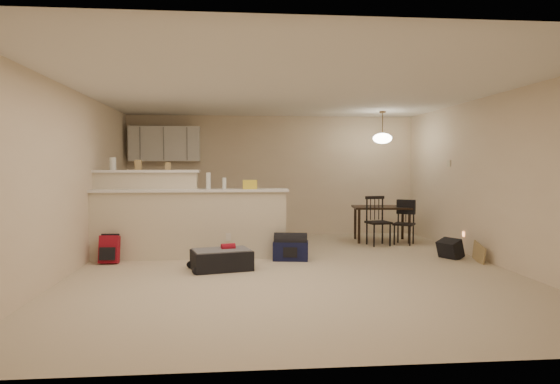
{
  "coord_description": "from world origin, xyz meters",
  "views": [
    {
      "loc": [
        -0.81,
        -6.97,
        1.45
      ],
      "look_at": [
        -0.1,
        0.7,
        1.05
      ],
      "focal_mm": 32.0,
      "sensor_mm": 36.0,
      "label": 1
    }
  ],
  "objects": [
    {
      "name": "cardboard_sheet",
      "position": [
        2.85,
        0.14,
        0.14
      ],
      "size": [
        0.03,
        0.38,
        0.29
      ],
      "primitive_type": "cube",
      "rotation": [
        0.0,
        0.0,
        1.53
      ],
      "color": "#A58955",
      "rests_on": "ground"
    },
    {
      "name": "bottle_a",
      "position": [
        -1.21,
        0.9,
        1.22
      ],
      "size": [
        0.07,
        0.07,
        0.26
      ],
      "primitive_type": "cylinder",
      "color": "silver",
      "rests_on": "breakfast_bar"
    },
    {
      "name": "black_daypack",
      "position": [
        2.58,
        0.53,
        0.15
      ],
      "size": [
        0.36,
        0.4,
        0.29
      ],
      "primitive_type": "cube",
      "rotation": [
        0.0,
        0.0,
        2.06
      ],
      "color": "black",
      "rests_on": "ground"
    },
    {
      "name": "bottle_b",
      "position": [
        -0.96,
        0.9,
        1.18
      ],
      "size": [
        0.06,
        0.06,
        0.18
      ],
      "primitive_type": "cylinder",
      "color": "silver",
      "rests_on": "breakfast_bar"
    },
    {
      "name": "dining_table",
      "position": [
        2.02,
        2.37,
        0.59
      ],
      "size": [
        1.16,
        0.84,
        0.68
      ],
      "rotation": [
        0.0,
        0.0,
        -0.12
      ],
      "color": "black",
      "rests_on": "ground"
    },
    {
      "name": "room",
      "position": [
        0.0,
        0.0,
        1.25
      ],
      "size": [
        7.0,
        7.02,
        2.5
      ],
      "color": "beige",
      "rests_on": "ground"
    },
    {
      "name": "kitchen_counter",
      "position": [
        -2.0,
        3.19,
        0.45
      ],
      "size": [
        1.8,
        0.6,
        0.9
      ],
      "primitive_type": "cube",
      "color": "white",
      "rests_on": "ground"
    },
    {
      "name": "dining_chair_near",
      "position": [
        1.82,
        1.88,
        0.45
      ],
      "size": [
        0.45,
        0.44,
        0.9
      ],
      "primitive_type": null,
      "rotation": [
        0.0,
        0.0,
        0.18
      ],
      "color": "black",
      "rests_on": "ground"
    },
    {
      "name": "cereal_box",
      "position": [
        -2.32,
        1.12,
        1.47
      ],
      "size": [
        0.1,
        0.07,
        0.16
      ],
      "primitive_type": "cube",
      "color": "#A58955",
      "rests_on": "breakfast_bar"
    },
    {
      "name": "pendant_lamp",
      "position": [
        2.02,
        2.37,
        1.99
      ],
      "size": [
        0.36,
        0.36,
        0.62
      ],
      "color": "brown",
      "rests_on": "room"
    },
    {
      "name": "bag_lump",
      "position": [
        -0.56,
        0.9,
        1.16
      ],
      "size": [
        0.22,
        0.18,
        0.14
      ],
      "primitive_type": "cube",
      "color": "#A58955",
      "rests_on": "breakfast_bar"
    },
    {
      "name": "upper_cabinets",
      "position": [
        -2.2,
        3.32,
        1.9
      ],
      "size": [
        1.4,
        0.34,
        0.7
      ],
      "primitive_type": "cube",
      "color": "white",
      "rests_on": "room"
    },
    {
      "name": "thermostat",
      "position": [
        2.98,
        1.55,
        1.5
      ],
      "size": [
        0.02,
        0.12,
        0.12
      ],
      "primitive_type": "cube",
      "color": "beige",
      "rests_on": "room"
    },
    {
      "name": "suitcase",
      "position": [
        -0.99,
        -0.01,
        0.14
      ],
      "size": [
        0.91,
        0.71,
        0.27
      ],
      "primitive_type": "cube",
      "rotation": [
        0.0,
        0.0,
        0.25
      ],
      "color": "black",
      "rests_on": "ground"
    },
    {
      "name": "dining_chair_far",
      "position": [
        2.32,
        1.95,
        0.4
      ],
      "size": [
        0.48,
        0.47,
        0.81
      ],
      "primitive_type": null,
      "rotation": [
        0.0,
        0.0,
        -0.57
      ],
      "color": "black",
      "rests_on": "ground"
    },
    {
      "name": "navy_duffel",
      "position": [
        0.06,
        0.61,
        0.15
      ],
      "size": [
        0.57,
        0.37,
        0.29
      ],
      "primitive_type": "cube",
      "rotation": [
        0.0,
        0.0,
        -0.16
      ],
      "color": "#111537",
      "rests_on": "ground"
    },
    {
      "name": "small_box",
      "position": [
        -1.85,
        1.12,
        1.45
      ],
      "size": [
        0.08,
        0.06,
        0.12
      ],
      "primitive_type": "cube",
      "color": "#A58955",
      "rests_on": "breakfast_bar"
    },
    {
      "name": "red_backpack",
      "position": [
        -2.67,
        0.61,
        0.21
      ],
      "size": [
        0.28,
        0.18,
        0.41
      ],
      "primitive_type": "cube",
      "rotation": [
        0.0,
        0.0,
        -0.03
      ],
      "color": "maroon",
      "rests_on": "ground"
    },
    {
      "name": "jar",
      "position": [
        -2.71,
        1.12,
        1.49
      ],
      "size": [
        0.1,
        0.1,
        0.2
      ],
      "primitive_type": "cylinder",
      "color": "silver",
      "rests_on": "breakfast_bar"
    },
    {
      "name": "breakfast_bar",
      "position": [
        -1.76,
        0.98,
        0.61
      ],
      "size": [
        3.08,
        0.58,
        1.39
      ],
      "color": "beige",
      "rests_on": "ground"
    }
  ]
}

